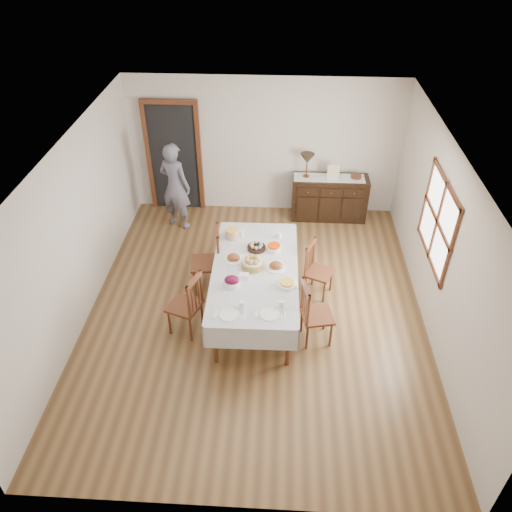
# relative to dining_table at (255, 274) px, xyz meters

# --- Properties ---
(ground) EXTENTS (6.00, 6.00, 0.00)m
(ground) POSITION_rel_dining_table_xyz_m (0.01, 0.03, -0.72)
(ground) COLOR brown
(room_shell) EXTENTS (5.02, 6.02, 2.65)m
(room_shell) POSITION_rel_dining_table_xyz_m (-0.14, 0.45, 0.92)
(room_shell) COLOR white
(room_shell) RESTS_ON ground
(dining_table) EXTENTS (1.24, 2.40, 0.82)m
(dining_table) POSITION_rel_dining_table_xyz_m (0.00, 0.00, 0.00)
(dining_table) COLOR silver
(dining_table) RESTS_ON ground
(chair_left_near) EXTENTS (0.54, 0.54, 1.01)m
(chair_left_near) POSITION_rel_dining_table_xyz_m (-0.92, -0.44, -0.21)
(chair_left_near) COLOR #572A16
(chair_left_near) RESTS_ON ground
(chair_left_far) EXTENTS (0.51, 0.51, 1.09)m
(chair_left_far) POSITION_rel_dining_table_xyz_m (-0.73, 0.53, -0.17)
(chair_left_far) COLOR #572A16
(chair_left_far) RESTS_ON ground
(chair_right_near) EXTENTS (0.49, 0.49, 0.99)m
(chair_right_near) POSITION_rel_dining_table_xyz_m (0.83, -0.52, -0.22)
(chair_right_near) COLOR #572A16
(chair_right_near) RESTS_ON ground
(chair_right_far) EXTENTS (0.50, 0.50, 0.92)m
(chair_right_far) POSITION_rel_dining_table_xyz_m (0.92, 0.50, -0.26)
(chair_right_far) COLOR #572A16
(chair_right_far) RESTS_ON ground
(sideboard) EXTENTS (1.40, 0.51, 0.84)m
(sideboard) POSITION_rel_dining_table_xyz_m (1.25, 2.75, -0.30)
(sideboard) COLOR black
(sideboard) RESTS_ON ground
(person) EXTENTS (0.65, 0.55, 1.76)m
(person) POSITION_rel_dining_table_xyz_m (-1.57, 2.31, 0.16)
(person) COLOR slate
(person) RESTS_ON ground
(bread_basket) EXTENTS (0.31, 0.31, 0.17)m
(bread_basket) POSITION_rel_dining_table_xyz_m (-0.04, 0.04, 0.17)
(bread_basket) COLOR olive
(bread_basket) RESTS_ON dining_table
(egg_basket) EXTENTS (0.27, 0.27, 0.10)m
(egg_basket) POSITION_rel_dining_table_xyz_m (-0.01, 0.48, 0.13)
(egg_basket) COLOR black
(egg_basket) RESTS_ON dining_table
(ham_platter_a) EXTENTS (0.29, 0.29, 0.11)m
(ham_platter_a) POSITION_rel_dining_table_xyz_m (-0.32, 0.20, 0.12)
(ham_platter_a) COLOR white
(ham_platter_a) RESTS_ON dining_table
(ham_platter_b) EXTENTS (0.29, 0.29, 0.11)m
(ham_platter_b) POSITION_rel_dining_table_xyz_m (0.30, 0.04, 0.13)
(ham_platter_b) COLOR white
(ham_platter_b) RESTS_ON dining_table
(beet_bowl) EXTENTS (0.22, 0.22, 0.15)m
(beet_bowl) POSITION_rel_dining_table_xyz_m (-0.29, -0.37, 0.16)
(beet_bowl) COLOR white
(beet_bowl) RESTS_ON dining_table
(carrot_bowl) EXTENTS (0.22, 0.22, 0.10)m
(carrot_bowl) POSITION_rel_dining_table_xyz_m (0.25, 0.47, 0.14)
(carrot_bowl) COLOR white
(carrot_bowl) RESTS_ON dining_table
(pineapple_bowl) EXTENTS (0.22, 0.22, 0.14)m
(pineapple_bowl) POSITION_rel_dining_table_xyz_m (-0.39, 0.77, 0.16)
(pineapple_bowl) COLOR tan
(pineapple_bowl) RESTS_ON dining_table
(casserole_dish) EXTENTS (0.26, 0.26, 0.07)m
(casserole_dish) POSITION_rel_dining_table_xyz_m (0.46, -0.34, 0.13)
(casserole_dish) COLOR white
(casserole_dish) RESTS_ON dining_table
(butter_dish) EXTENTS (0.14, 0.09, 0.07)m
(butter_dish) POSITION_rel_dining_table_xyz_m (-0.14, -0.21, 0.13)
(butter_dish) COLOR white
(butter_dish) RESTS_ON dining_table
(setting_left) EXTENTS (0.42, 0.31, 0.10)m
(setting_left) POSITION_rel_dining_table_xyz_m (-0.23, -0.91, 0.12)
(setting_left) COLOR white
(setting_left) RESTS_ON dining_table
(setting_right) EXTENTS (0.42, 0.31, 0.10)m
(setting_right) POSITION_rel_dining_table_xyz_m (0.28, -0.87, 0.12)
(setting_right) COLOR white
(setting_right) RESTS_ON dining_table
(glass_far_a) EXTENTS (0.06, 0.06, 0.11)m
(glass_far_a) POSITION_rel_dining_table_xyz_m (-0.25, 0.81, 0.15)
(glass_far_a) COLOR white
(glass_far_a) RESTS_ON dining_table
(glass_far_b) EXTENTS (0.07, 0.07, 0.09)m
(glass_far_b) POSITION_rel_dining_table_xyz_m (0.33, 0.80, 0.14)
(glass_far_b) COLOR white
(glass_far_b) RESTS_ON dining_table
(runner) EXTENTS (1.30, 0.35, 0.01)m
(runner) POSITION_rel_dining_table_xyz_m (1.21, 2.75, 0.12)
(runner) COLOR silver
(runner) RESTS_ON sideboard
(table_lamp) EXTENTS (0.26, 0.26, 0.46)m
(table_lamp) POSITION_rel_dining_table_xyz_m (0.79, 2.77, 0.47)
(table_lamp) COLOR brown
(table_lamp) RESTS_ON sideboard
(picture_frame) EXTENTS (0.22, 0.08, 0.28)m
(picture_frame) POSITION_rel_dining_table_xyz_m (1.27, 2.70, 0.26)
(picture_frame) COLOR beige
(picture_frame) RESTS_ON sideboard
(deco_bowl) EXTENTS (0.20, 0.20, 0.06)m
(deco_bowl) POSITION_rel_dining_table_xyz_m (1.71, 2.78, 0.15)
(deco_bowl) COLOR #572A16
(deco_bowl) RESTS_ON sideboard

